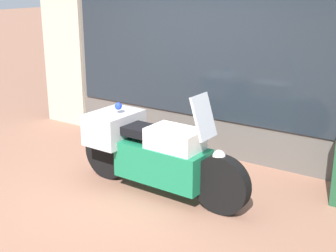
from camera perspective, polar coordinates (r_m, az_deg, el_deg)
name	(u,v)px	position (r m, az deg, el deg)	size (l,w,h in m)	color
ground_plane	(119,196)	(5.57, -6.03, -8.46)	(60.00, 60.00, 0.00)	#8E604C
shop_building	(182,6)	(6.87, 1.71, 14.40)	(6.12, 0.55, 4.10)	#56514C
window_display	(226,119)	(6.81, 7.09, 0.83)	(4.82, 0.30, 2.08)	slate
paramedic_motorcycle	(150,150)	(5.49, -2.24, -2.93)	(2.29, 0.68, 1.28)	black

